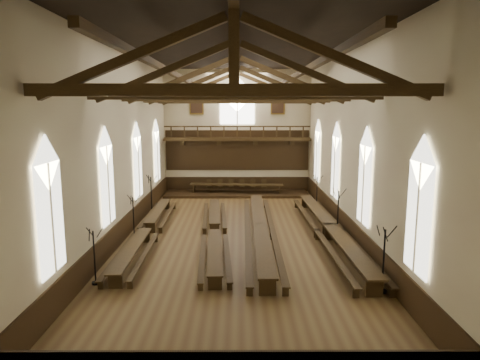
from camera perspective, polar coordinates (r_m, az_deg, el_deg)
The scene contains 21 objects.
ground at distance 23.34m, azimuth -0.48°, elevation -7.61°, with size 26.00×26.00×0.00m, color brown.
room_walls at distance 22.30m, azimuth -0.50°, elevation 8.45°, with size 26.00×26.00×26.00m.
wainscot_band at distance 23.17m, azimuth -0.48°, elevation -6.20°, with size 12.00×26.00×1.20m.
side_windows at distance 22.52m, azimuth -0.49°, elevation 1.52°, with size 11.85×19.80×4.50m.
end_window at distance 35.20m, azimuth -0.37°, elevation 10.11°, with size 2.80×0.12×3.80m.
minstrels_gallery at distance 35.08m, azimuth -0.37°, elevation 4.69°, with size 11.80×1.24×3.70m.
portraits at distance 35.19m, azimuth -0.37°, elevation 9.91°, with size 7.75×0.09×1.45m.
roof_trusses at distance 22.34m, azimuth -0.51°, elevation 12.96°, with size 11.70×25.70×2.80m.
refectory_row_a at distance 23.62m, azimuth -12.26°, elevation -6.36°, with size 1.52×13.81×0.68m.
refectory_row_b at distance 22.98m, azimuth -3.44°, elevation -6.62°, with size 1.74×13.78×0.68m.
refectory_row_c at distance 22.99m, azimuth 2.70°, elevation -6.36°, with size 1.71×14.95×0.81m.
refectory_row_d at distance 23.38m, azimuth 11.88°, elevation -6.26°, with size 1.81×15.09×0.82m.
dais at distance 34.38m, azimuth -0.46°, elevation -1.84°, with size 11.40×2.81×0.19m, color black.
high_table at distance 34.25m, azimuth -0.46°, elevation -0.71°, with size 7.51×1.35×0.70m.
high_chairs at distance 34.98m, azimuth -0.46°, elevation -0.64°, with size 4.91×0.42×0.92m.
candelabrum_left_near at distance 18.12m, azimuth -18.78°, elevation -10.95°, with size 0.68×0.68×2.31m.
candelabrum_left_mid at distance 23.90m, azimuth -13.98°, elevation -5.74°, with size 0.70×0.67×2.32m.
candelabrum_left_far at distance 28.40m, azimuth -11.71°, elevation -3.00°, with size 0.79×0.79×2.67m.
candelabrum_right_near at distance 17.28m, azimuth 18.52°, elevation -11.62°, with size 0.76×0.79×2.61m.
candelabrum_right_mid at distance 24.12m, azimuth 12.89°, elevation -5.34°, with size 0.77×0.77×2.60m.
candelabrum_right_far at distance 30.20m, azimuth 10.19°, elevation -2.40°, with size 0.64×0.71×2.33m.
Camera 1 is at (0.13, -22.30, 6.90)m, focal length 32.00 mm.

